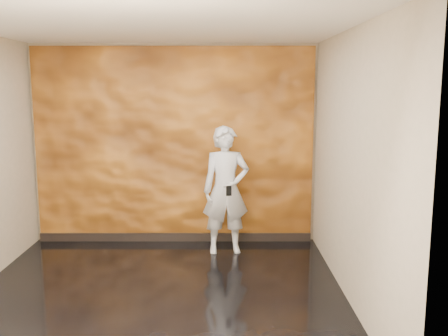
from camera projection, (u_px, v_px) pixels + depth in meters
room at (155, 167)px, 5.08m from camera, size 4.02×4.02×2.81m
feature_wall at (174, 146)px, 7.02m from camera, size 3.90×0.06×2.75m
baseboard at (175, 237)px, 7.19m from camera, size 3.90×0.04×0.12m
man at (226, 190)px, 6.61m from camera, size 0.66×0.48×1.70m
phone at (229, 191)px, 6.33m from camera, size 0.07×0.03×0.13m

